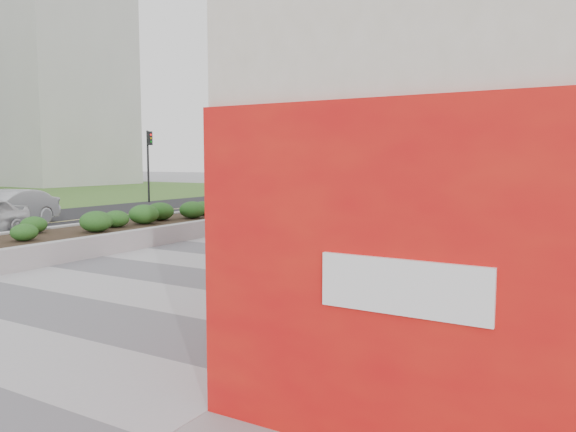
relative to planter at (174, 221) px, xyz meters
The scene contains 12 objects.
ground 8.91m from the planter, 51.84° to the right, with size 160.00×160.00×0.00m, color gray.
walkway 6.81m from the planter, 36.03° to the right, with size 8.00×36.00×0.01m, color #A8A8AD.
planter is the anchor object (origin of this frame).
street 6.51m from the planter, behind, with size 10.00×40.00×0.00m, color black.
traffic_signal_near 10.90m from the planter, 99.35° to the left, with size 0.33×0.28×4.20m.
traffic_signal_far 15.00m from the planter, 137.54° to the left, with size 0.33×0.28×4.20m.
distant_bldg_west_a 46.92m from the planter, 149.79° to the left, with size 18.00×12.00×22.00m, color #ADAAA3.
distant_bldg_north_l 48.95m from the planter, 89.40° to the left, with size 16.00×12.00×20.00m, color #ADAAA3.
manhole_cover 7.22m from the planter, 33.69° to the right, with size 0.44×0.44×0.01m, color #595654.
skateboarder 7.80m from the planter, 26.32° to the left, with size 0.61×0.75×1.59m.
car_silver 7.04m from the planter, 166.67° to the right, with size 1.46×4.18×1.38m, color #AAADB2.
car_dark 16.25m from the planter, 112.60° to the left, with size 1.98×4.87×1.41m, color black.
Camera 1 is at (7.43, -7.31, 2.51)m, focal length 35.00 mm.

